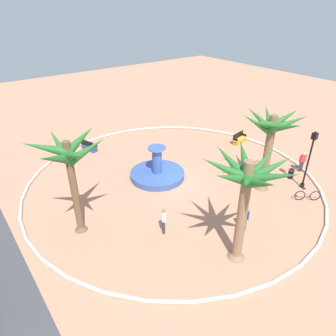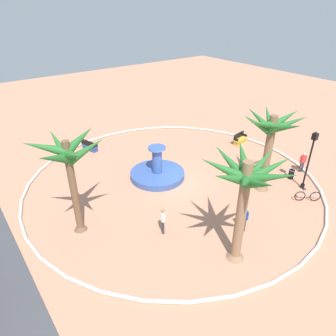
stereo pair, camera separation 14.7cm
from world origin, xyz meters
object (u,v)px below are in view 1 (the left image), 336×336
(palm_tree_mid_plaza, at_px, (271,133))
(bench_west, at_px, (89,147))
(fountain, at_px, (157,173))
(person_pedestrian_stroll, at_px, (245,217))
(trash_bin, at_px, (291,173))
(bicycle_red_frame, at_px, (307,195))
(palm_tree_near_fountain, at_px, (69,161))
(lamppost, at_px, (310,156))
(palm_tree_by_curb, at_px, (247,184))
(person_cyclist_photo, at_px, (164,220))
(bench_east, at_px, (239,140))
(person_cyclist_helmet, at_px, (302,161))

(palm_tree_mid_plaza, height_order, bench_west, palm_tree_mid_plaza)
(fountain, height_order, person_pedestrian_stroll, fountain)
(trash_bin, distance_m, bicycle_red_frame, 2.90)
(palm_tree_near_fountain, xyz_separation_m, lamppost, (-5.30, -14.46, -2.02))
(palm_tree_by_curb, height_order, person_cyclist_photo, palm_tree_by_curb)
(bench_east, height_order, trash_bin, bench_east)
(palm_tree_by_curb, relative_size, lamppost, 1.37)
(fountain, height_order, trash_bin, fountain)
(person_cyclist_helmet, xyz_separation_m, person_cyclist_photo, (0.76, 12.75, 0.03))
(palm_tree_near_fountain, distance_m, person_cyclist_helmet, 17.29)
(fountain, bearing_deg, trash_bin, -128.11)
(lamppost, xyz_separation_m, bicycle_red_frame, (-1.08, 1.23, -2.16))
(bench_west, bearing_deg, palm_tree_mid_plaza, -151.88)
(bench_east, relative_size, bicycle_red_frame, 1.21)
(palm_tree_near_fountain, bearing_deg, bicycle_red_frame, -115.72)
(palm_tree_mid_plaza, relative_size, trash_bin, 7.82)
(palm_tree_near_fountain, bearing_deg, person_pedestrian_stroll, -127.28)
(bicycle_red_frame, xyz_separation_m, person_pedestrian_stroll, (0.63, 5.68, 0.53))
(fountain, relative_size, palm_tree_mid_plaza, 0.71)
(palm_tree_by_curb, xyz_separation_m, person_cyclist_photo, (3.83, 1.85, -3.59))
(palm_tree_by_curb, distance_m, bicycle_red_frame, 8.76)
(bench_west, relative_size, lamppost, 0.39)
(lamppost, height_order, person_cyclist_photo, lamppost)
(palm_tree_by_curb, xyz_separation_m, person_pedestrian_stroll, (1.23, -2.00, -3.63))
(person_pedestrian_stroll, bearing_deg, palm_tree_near_fountain, 52.72)
(fountain, relative_size, bench_west, 2.43)
(bench_east, distance_m, person_cyclist_helmet, 6.48)
(bicycle_red_frame, bearing_deg, person_pedestrian_stroll, 83.70)
(palm_tree_by_curb, xyz_separation_m, palm_tree_mid_plaza, (3.35, -6.47, -0.30))
(fountain, xyz_separation_m, palm_tree_mid_plaza, (-5.77, -4.97, 3.89))
(fountain, distance_m, bench_east, 9.68)
(palm_tree_by_curb, relative_size, bicycle_red_frame, 4.35)
(fountain, distance_m, trash_bin, 10.01)
(palm_tree_mid_plaza, distance_m, bicycle_red_frame, 4.89)
(palm_tree_near_fountain, xyz_separation_m, person_cyclist_photo, (-3.14, -3.69, -3.61))
(lamppost, bearing_deg, palm_tree_near_fountain, 69.88)
(lamppost, bearing_deg, bench_east, -16.11)
(lamppost, distance_m, person_cyclist_helmet, 2.92)
(trash_bin, xyz_separation_m, person_pedestrian_stroll, (-1.72, 7.38, 0.52))
(bench_west, height_order, trash_bin, bench_west)
(palm_tree_mid_plaza, xyz_separation_m, bench_east, (6.16, -4.70, -3.89))
(bench_east, xyz_separation_m, person_pedestrian_stroll, (-8.29, 9.17, 0.56))
(bench_west, bearing_deg, person_cyclist_helmet, -139.60)
(palm_tree_by_curb, xyz_separation_m, bench_west, (16.55, 0.58, -4.19))
(palm_tree_by_curb, distance_m, trash_bin, 10.67)
(person_cyclist_photo, height_order, person_pedestrian_stroll, person_cyclist_photo)
(bench_west, distance_m, person_cyclist_photo, 12.80)
(person_cyclist_photo, bearing_deg, palm_tree_mid_plaza, -93.26)
(bicycle_red_frame, distance_m, person_cyclist_helmet, 4.08)
(palm_tree_near_fountain, bearing_deg, trash_bin, -105.09)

